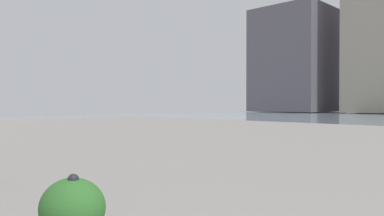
{
  "coord_description": "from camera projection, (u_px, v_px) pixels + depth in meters",
  "views": [
    {
      "loc": [
        -0.63,
        1.22,
        1.54
      ],
      "look_at": [
        7.75,
        -7.38,
        1.39
      ],
      "focal_mm": 34.68,
      "sensor_mm": 36.0,
      "label": 1
    }
  ],
  "objects": [
    {
      "name": "building_annex",
      "position": [
        297.0,
        61.0,
        73.38
      ],
      "size": [
        13.5,
        15.53,
        19.75
      ],
      "color": "#5B5660",
      "rests_on": "ground"
    },
    {
      "name": "bollard_near",
      "position": [
        73.0,
        205.0,
        4.22
      ],
      "size": [
        0.13,
        0.13,
        0.74
      ],
      "color": "#232328",
      "rests_on": "ground"
    },
    {
      "name": "shrub_low",
      "position": [
        73.0,
        208.0,
        4.26
      ],
      "size": [
        0.81,
        0.73,
        0.68
      ],
      "color": "#2D6628",
      "rests_on": "ground"
    }
  ]
}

